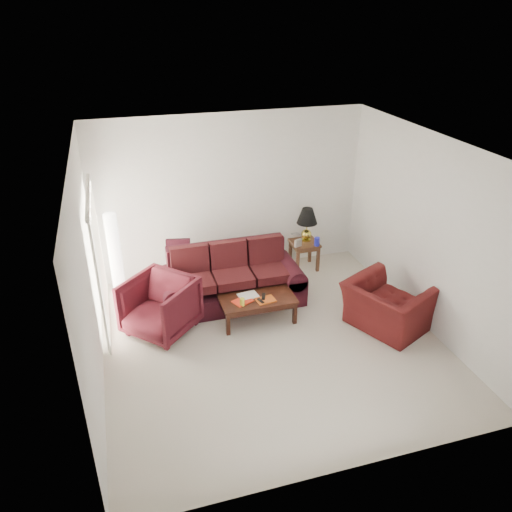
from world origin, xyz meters
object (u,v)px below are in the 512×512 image
at_px(armchair_left, 160,306).
at_px(coffee_table, 257,309).
at_px(sofa, 232,277).
at_px(end_table, 304,255).
at_px(armchair_right, 387,306).
at_px(floor_lamp, 115,255).

bearing_deg(armchair_left, coffee_table, 39.72).
xyz_separation_m(sofa, end_table, (1.65, 0.84, -0.22)).
distance_m(armchair_left, armchair_right, 3.56).
xyz_separation_m(sofa, armchair_left, (-1.27, -0.50, -0.04)).
bearing_deg(armchair_right, sofa, 31.79).
distance_m(sofa, floor_lamp, 2.06).
distance_m(floor_lamp, coffee_table, 2.66).
bearing_deg(armchair_right, armchair_left, 49.93).
xyz_separation_m(floor_lamp, armchair_left, (0.58, -1.35, -0.33)).
distance_m(sofa, armchair_right, 2.58).
xyz_separation_m(floor_lamp, coffee_table, (2.12, -1.50, -0.56)).
height_order(floor_lamp, armchair_right, floor_lamp).
xyz_separation_m(end_table, armchair_left, (-2.92, -1.33, 0.17)).
bearing_deg(sofa, armchair_right, -31.90).
distance_m(sofa, armchair_left, 1.37).
height_order(sofa, armchair_right, sofa).
relative_size(sofa, end_table, 4.35).
distance_m(end_table, coffee_table, 2.04).
bearing_deg(sofa, floor_lamp, 156.33).
bearing_deg(end_table, armchair_left, -155.47).
height_order(armchair_right, coffee_table, armchair_right).
relative_size(sofa, armchair_left, 2.43).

